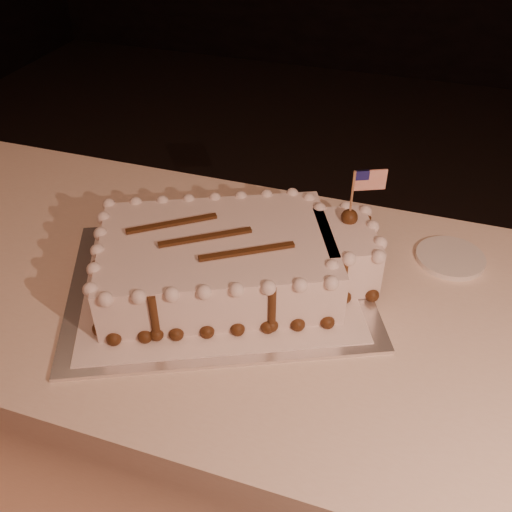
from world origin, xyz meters
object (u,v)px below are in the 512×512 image
(banquet_table, at_px, (349,434))
(cake_board, at_px, (219,283))
(side_plate, at_px, (450,258))
(sheet_cake, at_px, (234,259))

(banquet_table, bearing_deg, cake_board, -179.84)
(cake_board, bearing_deg, banquet_table, -24.59)
(banquet_table, distance_m, cake_board, 0.49)
(banquet_table, distance_m, side_plate, 0.47)
(banquet_table, relative_size, sheet_cake, 4.04)
(banquet_table, height_order, cake_board, cake_board)
(banquet_table, bearing_deg, sheet_cake, 177.41)
(cake_board, height_order, sheet_cake, sheet_cake)
(sheet_cake, relative_size, side_plate, 4.05)
(cake_board, bearing_deg, side_plate, 3.16)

